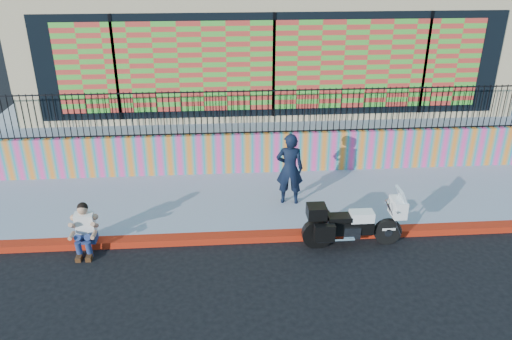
{
  "coord_description": "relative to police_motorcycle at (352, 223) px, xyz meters",
  "views": [
    {
      "loc": [
        -1.47,
        -9.2,
        5.85
      ],
      "look_at": [
        -0.7,
        1.2,
        1.11
      ],
      "focal_mm": 35.0,
      "sensor_mm": 36.0,
      "label": 1
    }
  ],
  "objects": [
    {
      "name": "police_officer",
      "position": [
        -1.08,
        1.75,
        0.48
      ],
      "size": [
        0.69,
        0.5,
        1.76
      ],
      "primitive_type": "imported",
      "rotation": [
        0.0,
        0.0,
        3.01
      ],
      "color": "black",
      "rests_on": "sidewalk"
    },
    {
      "name": "ground",
      "position": [
        -1.19,
        0.35,
        -0.55
      ],
      "size": [
        90.0,
        90.0,
        0.0
      ],
      "primitive_type": "plane",
      "color": "black",
      "rests_on": "ground"
    },
    {
      "name": "elevated_platform",
      "position": [
        -1.19,
        8.7,
        0.08
      ],
      "size": [
        16.0,
        10.0,
        1.25
      ],
      "primitive_type": "cube",
      "color": "#9197AE",
      "rests_on": "ground"
    },
    {
      "name": "seated_man",
      "position": [
        -5.52,
        0.13,
        -0.1
      ],
      "size": [
        0.54,
        0.71,
        1.06
      ],
      "color": "navy",
      "rests_on": "ground"
    },
    {
      "name": "mural_wall",
      "position": [
        -1.19,
        3.6,
        0.15
      ],
      "size": [
        16.0,
        0.2,
        1.1
      ],
      "primitive_type": "cube",
      "color": "#F64096",
      "rests_on": "sidewalk"
    },
    {
      "name": "police_motorcycle",
      "position": [
        0.0,
        0.0,
        0.0
      ],
      "size": [
        2.09,
        0.69,
        1.3
      ],
      "color": "black",
      "rests_on": "ground"
    },
    {
      "name": "red_curb",
      "position": [
        -1.19,
        0.35,
        -0.47
      ],
      "size": [
        16.0,
        0.3,
        0.15
      ],
      "primitive_type": "cube",
      "color": "#A1150B",
      "rests_on": "ground"
    },
    {
      "name": "storefront_building",
      "position": [
        -1.19,
        8.48,
        2.7
      ],
      "size": [
        14.0,
        8.06,
        4.0
      ],
      "color": "tan",
      "rests_on": "elevated_platform"
    },
    {
      "name": "metal_fence",
      "position": [
        -1.19,
        3.6,
        1.3
      ],
      "size": [
        15.8,
        0.04,
        1.2
      ],
      "primitive_type": null,
      "color": "black",
      "rests_on": "mural_wall"
    },
    {
      "name": "sidewalk",
      "position": [
        -1.19,
        2.0,
        -0.47
      ],
      "size": [
        16.0,
        3.0,
        0.15
      ],
      "primitive_type": "cube",
      "color": "#9197AE",
      "rests_on": "ground"
    }
  ]
}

